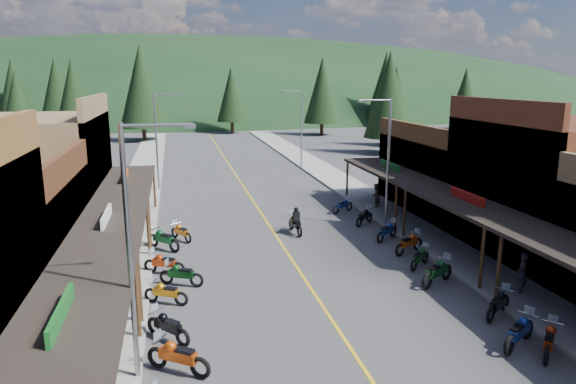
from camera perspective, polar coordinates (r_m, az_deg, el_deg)
ground at (r=23.63m, az=2.35°, el=-10.36°), size 220.00×220.00×0.00m
centerline at (r=42.41m, az=-4.57°, el=0.02°), size 0.15×90.00×0.01m
sidewalk_west at (r=42.13m, az=-16.37°, el=-0.45°), size 3.40×94.00×0.15m
sidewalk_east at (r=44.40m, az=6.61°, el=0.64°), size 3.40×94.00×0.15m
shop_west_3 at (r=33.80m, az=-26.26°, el=1.59°), size 10.90×10.20×8.20m
shop_east_2 at (r=30.42m, az=27.49°, el=0.37°), size 10.90×9.00×8.20m
shop_east_3 at (r=38.27m, az=18.18°, el=1.91°), size 10.90×10.20×6.20m
streetlight_0 at (r=15.80m, az=-16.75°, el=-5.46°), size 2.16×0.18×8.00m
streetlight_1 at (r=43.29m, az=-14.25°, el=5.91°), size 2.16×0.18×8.00m
streetlight_2 at (r=31.98m, az=10.85°, el=3.83°), size 2.16×0.18×8.00m
streetlight_3 at (r=52.76m, az=1.36°, el=7.43°), size 2.16×0.18×8.00m
ridge_hill at (r=156.39m, az=-10.56°, el=9.01°), size 310.00×140.00×60.00m
pine_1 at (r=92.87m, az=-24.33°, el=10.29°), size 5.88×5.88×12.50m
pine_2 at (r=79.14m, az=-15.99°, el=11.24°), size 6.72×6.72×14.00m
pine_3 at (r=87.59m, az=-6.30°, el=10.74°), size 5.04×5.04×11.00m
pine_4 at (r=84.41m, az=3.83°, el=11.23°), size 5.88×5.88×12.50m
pine_5 at (r=101.11m, az=10.79°, el=11.69°), size 6.72×6.72×14.00m
pine_6 at (r=99.51m, az=19.08°, el=10.35°), size 5.04×5.04×11.00m
pine_7 at (r=100.55m, az=-28.18°, el=10.02°), size 5.88×5.88×12.50m
pine_8 at (r=63.25m, az=-27.80°, el=8.24°), size 4.48×4.48×10.00m
pine_9 at (r=72.42m, az=11.84°, el=10.10°), size 4.93×4.93×10.80m
pine_10 at (r=72.12m, az=-22.72°, el=9.71°), size 5.38×5.38×11.60m
pine_11 at (r=64.37m, az=11.16°, el=10.56°), size 5.82×5.82×12.40m
bike_west_5 at (r=17.36m, az=-12.13°, el=-17.28°), size 2.29×1.91×1.29m
bike_west_6 at (r=19.34m, az=-13.21°, el=-14.22°), size 1.91×2.02×1.20m
bike_west_7 at (r=22.20m, az=-13.43°, el=-10.73°), size 2.01×1.48×1.11m
bike_west_8 at (r=23.88m, az=-11.80°, el=-8.85°), size 2.16×1.53×1.18m
bike_west_9 at (r=25.39m, az=-13.60°, el=-7.62°), size 2.16×1.55×1.18m
bike_west_10 at (r=28.85m, az=-13.68°, el=-5.01°), size 2.16×2.20×1.32m
bike_west_11 at (r=30.28m, az=-11.80°, el=-4.29°), size 1.57×1.98×1.11m
bike_east_4 at (r=20.08m, az=27.07°, el=-14.35°), size 1.90×1.92×1.16m
bike_east_5 at (r=20.13m, az=24.33°, el=-13.84°), size 2.26×1.78×1.26m
bike_east_6 at (r=22.18m, az=22.36°, el=-11.31°), size 2.06×1.71×1.16m
bike_east_7 at (r=24.48m, az=16.27°, el=-8.40°), size 2.35×1.79×1.30m
bike_east_8 at (r=26.40m, az=14.45°, el=-6.98°), size 1.89×1.71×1.10m
bike_east_9 at (r=28.27m, az=13.31°, el=-5.46°), size 2.24×1.63×1.23m
bike_east_10 at (r=30.23m, az=10.95°, el=-4.20°), size 2.07×1.81×1.19m
bike_east_11 at (r=33.19m, az=8.50°, el=-2.63°), size 1.95×1.84×1.15m
bike_east_12 at (r=35.92m, az=6.10°, el=-1.41°), size 2.03×1.58×1.13m
rider_on_bike at (r=30.94m, az=0.84°, el=-3.41°), size 0.93×2.28×1.70m
pedestrian_east_a at (r=24.41m, az=24.58°, el=-8.17°), size 0.66×0.77×1.77m
pedestrian_east_b at (r=37.00m, az=9.70°, el=-0.39°), size 0.96×0.87×1.72m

